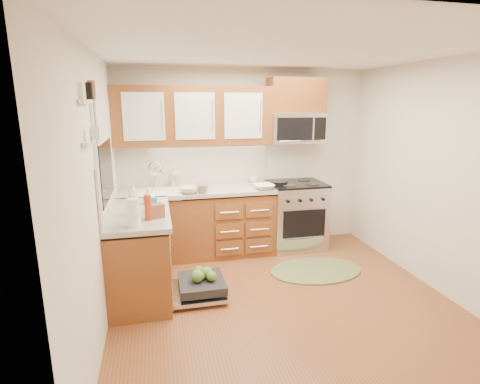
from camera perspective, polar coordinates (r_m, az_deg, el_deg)
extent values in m
plane|color=brown|center=(4.15, 6.52, -16.13)|extent=(3.50, 3.50, 0.00)
plane|color=white|center=(3.64, 7.63, 20.57)|extent=(3.50, 3.50, 0.00)
cube|color=beige|center=(5.35, 0.68, 4.94)|extent=(3.50, 0.04, 2.50)
cube|color=beige|center=(2.20, 22.72, -8.73)|extent=(3.50, 0.04, 2.50)
cube|color=beige|center=(3.52, -20.86, -0.45)|extent=(0.04, 3.50, 2.50)
cube|color=beige|center=(4.59, 28.08, 1.92)|extent=(0.04, 3.50, 2.50)
cube|color=#5E2C15|center=(5.13, -6.48, -5.00)|extent=(2.05, 0.60, 0.85)
cube|color=#5E2C15|center=(4.24, -14.92, -9.43)|extent=(0.60, 1.25, 0.85)
cube|color=#B0A9A0|center=(4.99, -6.61, 0.14)|extent=(2.07, 0.64, 0.05)
cube|color=#B0A9A0|center=(4.09, -15.18, -3.26)|extent=(0.64, 1.27, 0.05)
cube|color=beige|center=(5.22, -7.06, 4.19)|extent=(2.05, 0.02, 0.57)
cube|color=beige|center=(4.04, -19.64, 0.76)|extent=(0.02, 1.25, 0.57)
cube|color=#5E2C15|center=(5.32, 8.53, 14.32)|extent=(0.76, 0.35, 0.47)
cube|color=white|center=(3.92, -20.09, 10.29)|extent=(0.02, 0.96, 0.40)
cube|color=white|center=(3.08, -22.43, 12.61)|extent=(0.04, 0.40, 0.03)
cube|color=white|center=(3.09, -21.94, 7.07)|extent=(0.04, 0.40, 0.03)
cylinder|color=black|center=(5.16, 5.96, 1.42)|extent=(0.28, 0.28, 0.04)
cylinder|color=silver|center=(4.76, -5.89, 0.51)|extent=(0.21, 0.21, 0.11)
cube|color=tan|center=(5.26, 3.09, 1.29)|extent=(0.31, 0.21, 0.02)
cylinder|color=silver|center=(5.15, -9.94, 1.70)|extent=(0.12, 0.12, 0.17)
cylinder|color=white|center=(3.58, -15.91, -3.06)|extent=(0.16, 0.16, 0.26)
cylinder|color=gold|center=(3.98, -16.07, -1.92)|extent=(0.07, 0.07, 0.19)
cylinder|color=#A92E0E|center=(3.74, -13.84, -2.33)|extent=(0.08, 0.08, 0.25)
cube|color=brown|center=(3.82, -12.55, -2.81)|extent=(0.16, 0.13, 0.14)
cube|color=teal|center=(4.02, -13.26, -1.89)|extent=(0.11, 0.09, 0.15)
imported|color=#999999|center=(4.96, 3.71, 0.81)|extent=(0.30, 0.30, 0.06)
imported|color=#999999|center=(4.78, -7.70, 0.32)|extent=(0.26, 0.26, 0.08)
imported|color=#999999|center=(5.33, 2.09, 1.90)|extent=(0.13, 0.13, 0.10)
imported|color=#999999|center=(5.17, -9.98, 2.29)|extent=(0.13, 0.13, 0.27)
imported|color=#999999|center=(4.55, -15.99, -0.03)|extent=(0.12, 0.12, 0.19)
imported|color=#999999|center=(4.36, -13.75, -0.62)|extent=(0.14, 0.14, 0.17)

